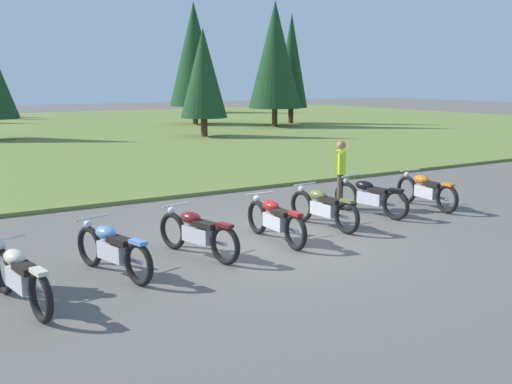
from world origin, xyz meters
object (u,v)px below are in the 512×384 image
(motorcycle_maroon, at_px, (197,233))
(motorcycle_orange, at_px, (426,190))
(motorcycle_cream, at_px, (20,277))
(motorcycle_olive, at_px, (323,207))
(rider_near_row_end, at_px, (341,170))
(motorcycle_black, at_px, (370,197))
(motorcycle_red, at_px, (275,219))
(motorcycle_sky_blue, at_px, (112,249))

(motorcycle_maroon, xyz_separation_m, motorcycle_orange, (6.62, 0.75, 0.00))
(motorcycle_cream, relative_size, motorcycle_olive, 0.99)
(motorcycle_maroon, distance_m, motorcycle_orange, 6.66)
(motorcycle_cream, xyz_separation_m, rider_near_row_end, (7.89, 2.67, 0.51))
(rider_near_row_end, bearing_deg, motorcycle_black, -80.60)
(motorcycle_red, xyz_separation_m, motorcycle_black, (3.15, 0.76, 0.00))
(motorcycle_black, relative_size, motorcycle_orange, 0.99)
(motorcycle_sky_blue, height_order, rider_near_row_end, rider_near_row_end)
(motorcycle_cream, relative_size, motorcycle_maroon, 1.02)
(motorcycle_cream, distance_m, motorcycle_olive, 6.54)
(motorcycle_sky_blue, xyz_separation_m, motorcycle_orange, (8.25, 0.99, 0.00))
(motorcycle_cream, height_order, motorcycle_orange, same)
(motorcycle_black, xyz_separation_m, motorcycle_orange, (1.73, -0.12, 0.00))
(motorcycle_orange, bearing_deg, rider_near_row_end, 151.43)
(motorcycle_red, distance_m, motorcycle_black, 3.25)
(motorcycle_orange, bearing_deg, motorcycle_maroon, -173.51)
(motorcycle_sky_blue, bearing_deg, motorcycle_maroon, 8.30)
(motorcycle_sky_blue, bearing_deg, motorcycle_black, 9.66)
(motorcycle_maroon, height_order, rider_near_row_end, rider_near_row_end)
(motorcycle_olive, xyz_separation_m, motorcycle_black, (1.65, 0.35, 0.00))
(motorcycle_cream, bearing_deg, motorcycle_sky_blue, 23.34)
(motorcycle_black, bearing_deg, motorcycle_orange, -3.94)
(motorcycle_red, xyz_separation_m, motorcycle_orange, (4.88, 0.65, 0.00))
(motorcycle_sky_blue, relative_size, motorcycle_black, 0.99)
(motorcycle_sky_blue, relative_size, motorcycle_orange, 0.98)
(motorcycle_cream, height_order, motorcycle_sky_blue, same)
(motorcycle_cream, xyz_separation_m, motorcycle_black, (8.04, 1.77, 0.00))
(motorcycle_red, distance_m, motorcycle_olive, 1.56)
(motorcycle_red, height_order, motorcycle_orange, same)
(motorcycle_red, bearing_deg, motorcycle_black, 13.63)
(motorcycle_sky_blue, height_order, motorcycle_maroon, same)
(motorcycle_olive, height_order, motorcycle_orange, same)
(motorcycle_cream, xyz_separation_m, motorcycle_maroon, (3.15, 0.90, 0.00))
(motorcycle_cream, bearing_deg, motorcycle_orange, 9.58)
(motorcycle_maroon, relative_size, motorcycle_black, 0.99)
(motorcycle_cream, height_order, motorcycle_olive, same)
(motorcycle_sky_blue, relative_size, motorcycle_red, 0.98)
(motorcycle_black, bearing_deg, motorcycle_sky_blue, -170.34)
(motorcycle_maroon, bearing_deg, motorcycle_orange, 6.49)
(motorcycle_orange, xyz_separation_m, rider_near_row_end, (-1.88, 1.02, 0.51))
(motorcycle_sky_blue, height_order, motorcycle_olive, same)
(motorcycle_cream, distance_m, motorcycle_sky_blue, 1.66)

